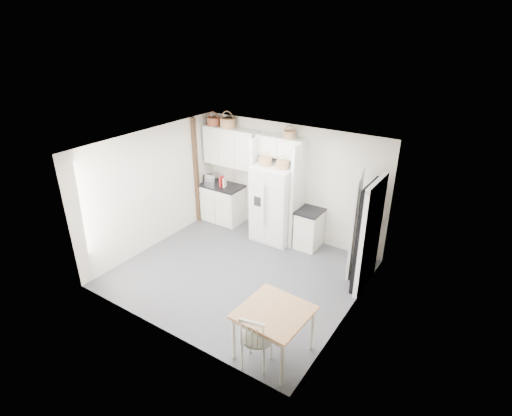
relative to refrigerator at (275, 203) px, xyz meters
The scene contains 27 objects.
floor 1.84m from the refrigerator, 84.65° to the right, with size 4.50×4.50×0.00m, color #4E4E54.
ceiling 2.35m from the refrigerator, 84.65° to the right, with size 4.50×4.50×0.00m, color white.
wall_back 0.59m from the refrigerator, 69.43° to the left, with size 4.50×4.50×0.00m, color beige.
wall_left 2.67m from the refrigerator, 142.69° to the right, with size 4.00×4.00×0.00m, color beige.
wall_right 2.91m from the refrigerator, 33.70° to the right, with size 4.00×4.00×0.00m, color beige.
refrigerator is the anchor object (origin of this frame).
base_cab_left 1.61m from the refrigerator, behind, with size 0.99×0.62×0.92m, color silver.
base_cab_right 0.95m from the refrigerator, ahead, with size 0.48×0.57×0.84m, color silver.
dining_table 3.58m from the refrigerator, 59.29° to the right, with size 0.96×0.96×0.80m, color brown.
windsor_chair 3.78m from the refrigerator, 62.92° to the right, with size 0.47×0.43×0.97m, color silver.
counter_left 1.55m from the refrigerator, behind, with size 1.03×0.67×0.04m, color black.
counter_right 0.83m from the refrigerator, ahead, with size 0.52×0.61×0.04m, color black.
toaster 1.94m from the refrigerator, behind, with size 0.29×0.17×0.20m, color silver.
cookbook_red 1.51m from the refrigerator, behind, with size 0.04×0.17×0.25m, color #A61B1A.
cookbook_cream 1.42m from the refrigerator, behind, with size 0.03×0.16×0.24m, color beige.
basket_upper_a 2.42m from the refrigerator, behind, with size 0.32×0.32×0.18m, color #552C11.
basket_upper_b 2.14m from the refrigerator, behind, with size 0.37×0.37×0.22m, color brown.
basket_bridge_b 1.56m from the refrigerator, 51.18° to the left, with size 0.26×0.26×0.15m, color brown.
basket_fridge_a 0.99m from the refrigerator, 153.73° to the right, with size 0.30×0.30×0.16m, color brown.
basket_fridge_b 0.99m from the refrigerator, 24.41° to the right, with size 0.29×0.29×0.16m, color brown.
upper_cabinet 1.70m from the refrigerator, behind, with size 1.40×0.34×0.90m, color silver.
bridge_cabinet 1.26m from the refrigerator, 90.00° to the left, with size 1.12×0.34×0.45m, color silver.
fridge_panel_left 0.58m from the refrigerator, 168.94° to the left, with size 0.08×0.60×2.30m, color silver.
fridge_panel_right 0.58m from the refrigerator, 11.06° to the left, with size 0.08×0.60×2.30m, color silver.
trim_post 2.11m from the refrigerator, behind, with size 0.09×0.09×2.60m, color #402817.
doorway_void 2.39m from the refrigerator, 14.57° to the right, with size 0.18×0.85×2.05m, color black.
door_slab 1.97m from the refrigerator, ahead, with size 0.80×0.04×2.05m, color white.
Camera 1 is at (3.94, -5.39, 4.56)m, focal length 28.00 mm.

